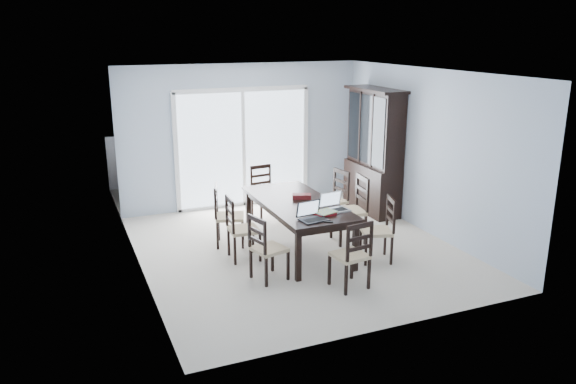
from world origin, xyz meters
The scene contains 24 objects.
floor centered at (0.00, 0.00, 0.00)m, with size 5.00×5.00×0.00m, color beige.
ceiling centered at (0.00, 0.00, 2.60)m, with size 5.00×5.00×0.00m, color white.
back_wall centered at (0.00, 2.50, 1.30)m, with size 4.50×0.02×2.60m, color #A9B7CA.
wall_left centered at (-2.25, 0.00, 1.30)m, with size 0.02×5.00×2.60m, color #A9B7CA.
wall_right centered at (2.25, 0.00, 1.30)m, with size 0.02×5.00×2.60m, color #A9B7CA.
balcony centered at (0.00, 3.50, -0.05)m, with size 4.50×2.00×0.10m, color gray.
railing centered at (0.00, 4.50, 0.55)m, with size 4.50×0.06×1.10m, color #99999E.
dining_table centered at (0.00, 0.00, 0.67)m, with size 1.00×2.20×0.75m.
china_hutch centered at (2.02, 1.25, 1.07)m, with size 0.50×1.38×2.20m.
sliding_door centered at (0.00, 2.48, 1.09)m, with size 2.52×0.05×2.18m.
chair_left_near centered at (-0.83, -0.82, 0.54)m, with size 0.48×0.47×1.03m.
chair_left_mid centered at (-0.92, -0.01, 0.57)m, with size 0.43×0.42×1.07m.
chair_left_far centered at (-0.94, 0.62, 0.58)m, with size 0.53×0.52×1.10m.
chair_right_near centered at (0.96, -0.82, 0.56)m, with size 0.52×0.51×1.07m.
chair_right_mid centered at (0.97, 0.02, 0.63)m, with size 0.51×0.49×1.19m.
chair_right_far centered at (1.01, 0.73, 0.58)m, with size 0.49×0.48×1.10m.
chair_end_near centered at (0.12, -1.50, 0.56)m, with size 0.45×0.46×1.05m.
chair_end_far centered at (0.07, 1.63, 0.56)m, with size 0.44×0.45×1.06m.
laptop_dark centered at (-0.14, -0.87, 0.81)m, with size 0.38×0.29×0.24m.
laptop_silver centered at (0.31, -0.61, 0.81)m, with size 0.38×0.29×0.25m.
book_stack centered at (0.10, -0.71, 0.77)m, with size 0.34×0.30×0.05m.
cell_phone centered at (0.01, -1.00, 0.76)m, with size 0.12×0.05×0.01m, color black.
game_box centered at (0.12, 0.11, 0.78)m, with size 0.27×0.14×0.07m, color #4D0F14.
hot_tub centered at (-0.55, 3.57, 0.50)m, with size 2.11×1.93×1.00m.
Camera 1 is at (-3.13, -7.16, 3.13)m, focal length 35.00 mm.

